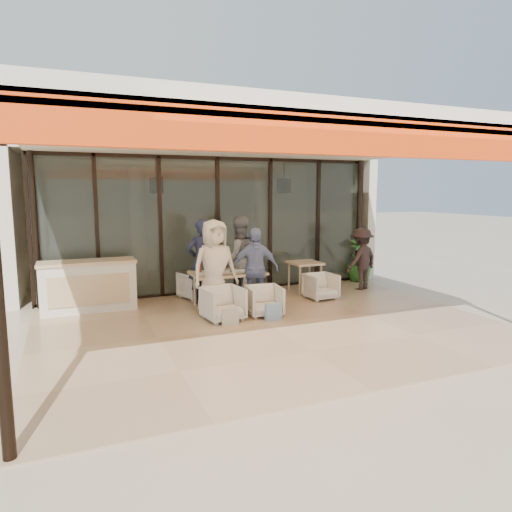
{
  "coord_description": "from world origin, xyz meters",
  "views": [
    {
      "loc": [
        -3.3,
        -7.25,
        2.41
      ],
      "look_at": [
        0.1,
        0.9,
        1.15
      ],
      "focal_mm": 32.0,
      "sensor_mm": 36.0,
      "label": 1
    }
  ],
  "objects_px": {
    "host_counter": "(89,286)",
    "diner_navy": "(202,262)",
    "side_table": "(305,266)",
    "dining_table": "(227,275)",
    "chair_far_left": "(196,284)",
    "chair_near_left": "(223,302)",
    "side_chair": "(321,285)",
    "diner_periwinkle": "(254,269)",
    "diner_cream": "(215,267)",
    "diner_grey": "(239,259)",
    "standing_woman": "(361,259)",
    "chair_far_right": "(231,282)",
    "potted_palm": "(359,260)",
    "chair_near_right": "(264,299)"
  },
  "relations": [
    {
      "from": "host_counter",
      "to": "diner_periwinkle",
      "type": "bearing_deg",
      "value": -20.18
    },
    {
      "from": "dining_table",
      "to": "potted_palm",
      "type": "bearing_deg",
      "value": 15.57
    },
    {
      "from": "diner_cream",
      "to": "standing_woman",
      "type": "distance_m",
      "value": 4.04
    },
    {
      "from": "chair_near_left",
      "to": "diner_periwinkle",
      "type": "relative_size",
      "value": 0.42
    },
    {
      "from": "diner_grey",
      "to": "diner_periwinkle",
      "type": "relative_size",
      "value": 1.11
    },
    {
      "from": "chair_near_right",
      "to": "diner_navy",
      "type": "height_order",
      "value": "diner_navy"
    },
    {
      "from": "chair_far_left",
      "to": "chair_near_left",
      "type": "xyz_separation_m",
      "value": [
        0.0,
        -1.9,
        0.01
      ]
    },
    {
      "from": "chair_far_left",
      "to": "standing_woman",
      "type": "xyz_separation_m",
      "value": [
        3.97,
        -0.65,
        0.42
      ]
    },
    {
      "from": "diner_periwinkle",
      "to": "potted_palm",
      "type": "bearing_deg",
      "value": 36.69
    },
    {
      "from": "side_table",
      "to": "side_chair",
      "type": "bearing_deg",
      "value": -90.0
    },
    {
      "from": "diner_periwinkle",
      "to": "host_counter",
      "type": "bearing_deg",
      "value": 173.01
    },
    {
      "from": "dining_table",
      "to": "potted_palm",
      "type": "distance_m",
      "value": 4.26
    },
    {
      "from": "chair_near_left",
      "to": "diner_grey",
      "type": "relative_size",
      "value": 0.38
    },
    {
      "from": "host_counter",
      "to": "dining_table",
      "type": "relative_size",
      "value": 1.23
    },
    {
      "from": "dining_table",
      "to": "diner_cream",
      "type": "distance_m",
      "value": 0.66
    },
    {
      "from": "chair_far_right",
      "to": "chair_far_left",
      "type": "bearing_deg",
      "value": -11.44
    },
    {
      "from": "chair_far_right",
      "to": "chair_near_left",
      "type": "xyz_separation_m",
      "value": [
        -0.84,
        -1.9,
        0.03
      ]
    },
    {
      "from": "dining_table",
      "to": "side_table",
      "type": "relative_size",
      "value": 2.01
    },
    {
      "from": "chair_far_left",
      "to": "standing_woman",
      "type": "bearing_deg",
      "value": 152.21
    },
    {
      "from": "diner_periwinkle",
      "to": "side_table",
      "type": "distance_m",
      "value": 1.99
    },
    {
      "from": "standing_woman",
      "to": "chair_near_right",
      "type": "bearing_deg",
      "value": 2.92
    },
    {
      "from": "host_counter",
      "to": "potted_palm",
      "type": "distance_m",
      "value": 6.82
    },
    {
      "from": "side_chair",
      "to": "dining_table",
      "type": "bearing_deg",
      "value": 171.9
    },
    {
      "from": "dining_table",
      "to": "diner_periwinkle",
      "type": "distance_m",
      "value": 0.64
    },
    {
      "from": "diner_grey",
      "to": "diner_cream",
      "type": "distance_m",
      "value": 1.23
    },
    {
      "from": "side_table",
      "to": "side_chair",
      "type": "relative_size",
      "value": 1.15
    },
    {
      "from": "side_table",
      "to": "chair_far_right",
      "type": "bearing_deg",
      "value": 166.92
    },
    {
      "from": "side_chair",
      "to": "potted_palm",
      "type": "distance_m",
      "value": 2.4
    },
    {
      "from": "dining_table",
      "to": "chair_far_left",
      "type": "bearing_deg",
      "value": 113.7
    },
    {
      "from": "chair_far_right",
      "to": "diner_periwinkle",
      "type": "height_order",
      "value": "diner_periwinkle"
    },
    {
      "from": "chair_near_right",
      "to": "diner_grey",
      "type": "relative_size",
      "value": 0.35
    },
    {
      "from": "diner_grey",
      "to": "potted_palm",
      "type": "relative_size",
      "value": 1.61
    },
    {
      "from": "side_chair",
      "to": "chair_far_right",
      "type": "bearing_deg",
      "value": 143.5
    },
    {
      "from": "side_table",
      "to": "diner_navy",
      "type": "bearing_deg",
      "value": -177.7
    },
    {
      "from": "diner_navy",
      "to": "diner_periwinkle",
      "type": "bearing_deg",
      "value": 127.2
    },
    {
      "from": "chair_far_left",
      "to": "chair_near_left",
      "type": "height_order",
      "value": "chair_near_left"
    },
    {
      "from": "potted_palm",
      "to": "diner_navy",
      "type": "bearing_deg",
      "value": -171.2
    },
    {
      "from": "dining_table",
      "to": "chair_near_left",
      "type": "xyz_separation_m",
      "value": [
        -0.41,
        -0.96,
        -0.33
      ]
    },
    {
      "from": "diner_grey",
      "to": "standing_woman",
      "type": "distance_m",
      "value": 3.14
    },
    {
      "from": "side_chair",
      "to": "potted_palm",
      "type": "relative_size",
      "value": 0.56
    },
    {
      "from": "side_chair",
      "to": "potted_palm",
      "type": "xyz_separation_m",
      "value": [
        1.97,
        1.35,
        0.26
      ]
    },
    {
      "from": "host_counter",
      "to": "potted_palm",
      "type": "bearing_deg",
      "value": 3.81
    },
    {
      "from": "standing_woman",
      "to": "potted_palm",
      "type": "xyz_separation_m",
      "value": [
        0.55,
        0.85,
        -0.18
      ]
    },
    {
      "from": "chair_near_left",
      "to": "side_chair",
      "type": "xyz_separation_m",
      "value": [
        2.55,
        0.75,
        -0.03
      ]
    },
    {
      "from": "dining_table",
      "to": "diner_cream",
      "type": "xyz_separation_m",
      "value": [
        -0.41,
        -0.46,
        0.25
      ]
    },
    {
      "from": "host_counter",
      "to": "diner_navy",
      "type": "height_order",
      "value": "diner_navy"
    },
    {
      "from": "diner_navy",
      "to": "side_chair",
      "type": "bearing_deg",
      "value": 159.93
    },
    {
      "from": "diner_grey",
      "to": "side_table",
      "type": "relative_size",
      "value": 2.51
    },
    {
      "from": "host_counter",
      "to": "side_table",
      "type": "xyz_separation_m",
      "value": [
        4.83,
        -0.15,
        0.11
      ]
    },
    {
      "from": "host_counter",
      "to": "chair_far_right",
      "type": "relative_size",
      "value": 2.88
    }
  ]
}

